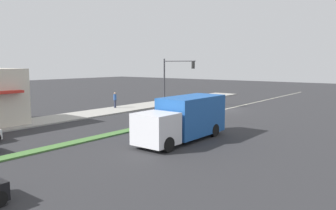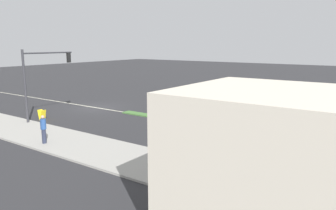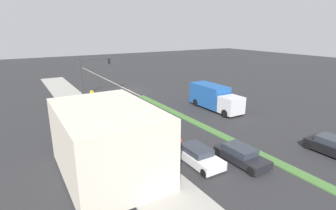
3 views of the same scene
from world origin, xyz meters
TOP-DOWN VIEW (x-y plane):
  - ground_plane at (0.00, 18.00)m, footprint 160.00×160.00m
  - sidewalk_right at (9.00, 18.50)m, footprint 4.00×73.00m
  - median_strip at (0.00, 27.00)m, footprint 0.90×46.00m
  - lane_marking_center at (0.00, 0.00)m, footprint 0.16×60.00m
  - building_corner_store at (11.01, 22.09)m, footprint 6.48×8.69m
  - traffic_signal_main at (6.12, 0.68)m, footprint 4.59×0.34m
  - pedestrian at (10.08, 6.52)m, footprint 0.34×0.34m
  - warning_aframe_sign at (6.13, 0.45)m, footprint 0.45×0.53m
  - delivery_truck at (-5.00, 14.25)m, footprint 2.44×7.50m
  - van_white at (5.00, 24.09)m, footprint 1.78×4.18m
  - sedan_dark at (2.20, 25.65)m, footprint 1.80×4.15m

SIDE VIEW (x-z plane):
  - ground_plane at x=0.00m, z-range 0.00..0.00m
  - lane_marking_center at x=0.00m, z-range 0.00..0.01m
  - median_strip at x=0.00m, z-range 0.00..0.10m
  - sidewalk_right at x=9.00m, z-range 0.00..0.12m
  - warning_aframe_sign at x=6.13m, z-range 0.01..0.84m
  - sedan_dark at x=2.20m, z-range -0.02..1.20m
  - van_white at x=5.00m, z-range -0.02..1.23m
  - pedestrian at x=10.08m, z-range 0.17..1.93m
  - delivery_truck at x=-5.00m, z-range 0.03..2.90m
  - building_corner_store at x=11.01m, z-range 0.12..4.71m
  - traffic_signal_main at x=6.12m, z-range 1.10..6.70m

